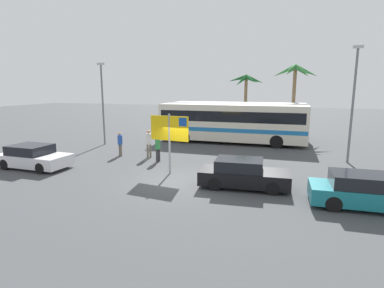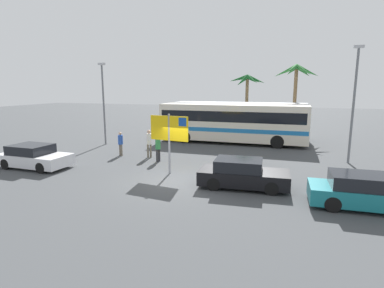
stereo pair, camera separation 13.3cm
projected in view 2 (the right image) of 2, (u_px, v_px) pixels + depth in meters
The scene contains 14 objects.
ground at pixel (177, 181), 15.13m from camera, with size 120.00×120.00×0.00m, color #424447.
bus_front_coach at pixel (232, 122), 25.10m from camera, with size 11.88×2.54×3.17m.
bus_rear_coach at pixel (238, 118), 28.16m from camera, with size 11.88×2.54×3.17m.
ferry_sign at pixel (170, 131), 16.05m from camera, with size 2.19×0.32×3.20m.
car_teal at pixel (365, 192), 11.70m from camera, with size 4.25×1.86×1.32m.
car_white at pixel (34, 157), 17.62m from camera, with size 4.14×1.96×1.32m.
car_black at pixel (242, 174), 14.13m from camera, with size 4.18×1.99×1.32m.
pedestrian_near_sign at pixel (149, 141), 20.05m from camera, with size 0.32×0.32×1.83m.
pedestrian_crossing_lot at pixel (120, 142), 20.60m from camera, with size 0.32×0.32×1.61m.
pedestrian_by_bus at pixel (158, 146), 18.97m from camera, with size 0.32×0.32×1.64m.
lamp_post_left_side at pixel (354, 100), 18.11m from camera, with size 0.56×0.20×6.93m.
lamp_post_right_side at pixel (103, 100), 24.25m from camera, with size 0.56×0.20×6.41m.
palm_tree_seaside at pixel (247, 85), 31.97m from camera, with size 3.76×3.37×5.84m.
palm_tree_inland at pixel (297, 77), 28.15m from camera, with size 4.10×4.06×6.62m.
Camera 2 is at (5.23, -13.59, 4.58)m, focal length 28.74 mm.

